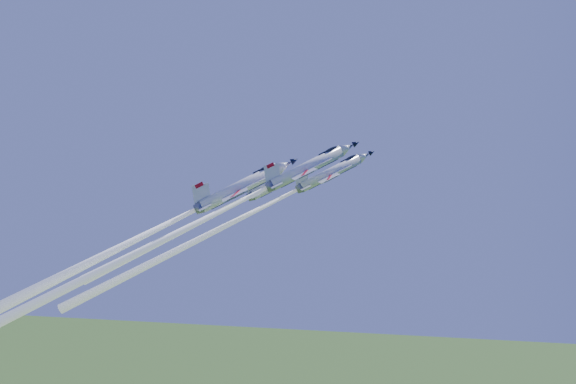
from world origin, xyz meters
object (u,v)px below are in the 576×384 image
(jet_left, at_px, (214,215))
(jet_slot, at_px, (147,234))
(jet_right, at_px, (171,236))
(jet_lead, at_px, (229,224))

(jet_left, height_order, jet_slot, jet_left)
(jet_left, xyz_separation_m, jet_right, (-1.63, -12.84, -3.17))
(jet_left, height_order, jet_right, jet_right)
(jet_lead, relative_size, jet_slot, 0.99)
(jet_lead, bearing_deg, jet_left, -152.00)
(jet_left, distance_m, jet_slot, 13.08)
(jet_lead, xyz_separation_m, jet_slot, (-10.26, -8.10, -1.39))
(jet_right, distance_m, jet_slot, 5.28)
(jet_slot, bearing_deg, jet_lead, 103.65)
(jet_left, bearing_deg, jet_right, -31.88)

